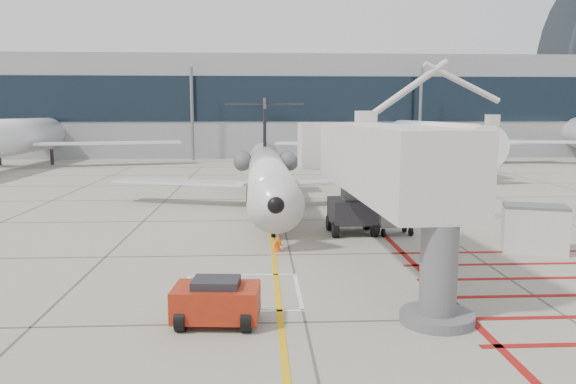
{
  "coord_description": "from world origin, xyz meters",
  "views": [
    {
      "loc": [
        -1.33,
        -19.89,
        6.17
      ],
      "look_at": [
        0.0,
        6.0,
        2.5
      ],
      "focal_mm": 35.0,
      "sensor_mm": 36.0,
      "label": 1
    }
  ],
  "objects": [
    {
      "name": "ground_plane",
      "position": [
        0.0,
        0.0,
        0.0
      ],
      "size": [
        260.0,
        260.0,
        0.0
      ],
      "primitive_type": "plane",
      "color": "gray",
      "rests_on": "ground"
    },
    {
      "name": "regional_jet",
      "position": [
        -0.73,
        14.02,
        3.59
      ],
      "size": [
        22.05,
        27.66,
        7.19
      ],
      "primitive_type": null,
      "rotation": [
        0.0,
        0.0,
        0.01
      ],
      "color": "silver",
      "rests_on": "ground_plane"
    },
    {
      "name": "jet_bridge",
      "position": [
        3.64,
        2.28,
        3.78
      ],
      "size": [
        9.73,
        19.27,
        7.57
      ],
      "primitive_type": null,
      "rotation": [
        0.0,
        0.0,
        0.04
      ],
      "color": "silver",
      "rests_on": "ground_plane"
    },
    {
      "name": "pushback_tug",
      "position": [
        -2.62,
        -3.98,
        0.73
      ],
      "size": [
        2.6,
        1.75,
        1.45
      ],
      "primitive_type": null,
      "rotation": [
        0.0,
        0.0,
        -0.08
      ],
      "color": "#9D240F",
      "rests_on": "ground_plane"
    },
    {
      "name": "baggage_cart",
      "position": [
        5.51,
        7.82,
        0.58
      ],
      "size": [
        1.98,
        1.4,
        1.16
      ],
      "primitive_type": null,
      "rotation": [
        0.0,
        0.0,
        0.13
      ],
      "color": "#5B5B60",
      "rests_on": "ground_plane"
    },
    {
      "name": "ground_power_unit",
      "position": [
        10.91,
        4.03,
        1.05
      ],
      "size": [
        3.02,
        2.32,
        2.11
      ],
      "primitive_type": null,
      "rotation": [
        0.0,
        0.0,
        -0.32
      ],
      "color": "silver",
      "rests_on": "ground_plane"
    },
    {
      "name": "cone_nose",
      "position": [
        -0.56,
        4.68,
        0.28
      ],
      "size": [
        0.4,
        0.4,
        0.56
      ],
      "primitive_type": "cone",
      "color": "#FA480D",
      "rests_on": "ground_plane"
    },
    {
      "name": "cone_side",
      "position": [
        -0.48,
        5.84,
        0.28
      ],
      "size": [
        0.41,
        0.41,
        0.56
      ],
      "primitive_type": "cone",
      "color": "orange",
      "rests_on": "ground_plane"
    },
    {
      "name": "terminal_building",
      "position": [
        10.0,
        70.0,
        7.0
      ],
      "size": [
        180.0,
        28.0,
        14.0
      ],
      "primitive_type": "cube",
      "color": "gray",
      "rests_on": "ground_plane"
    },
    {
      "name": "terminal_glass_band",
      "position": [
        10.0,
        55.95,
        8.0
      ],
      "size": [
        180.0,
        0.1,
        6.0
      ],
      "primitive_type": "cube",
      "color": "black",
      "rests_on": "ground_plane"
    },
    {
      "name": "bg_aircraft_b",
      "position": [
        -29.02,
        46.0,
        6.11
      ],
      "size": [
        36.68,
        40.75,
        12.23
      ],
      "primitive_type": null,
      "color": "silver",
      "rests_on": "ground_plane"
    },
    {
      "name": "bg_aircraft_c",
      "position": [
        17.95,
        46.0,
        5.77
      ],
      "size": [
        34.61,
        38.45,
        11.54
      ],
      "primitive_type": null,
      "color": "silver",
      "rests_on": "ground_plane"
    }
  ]
}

